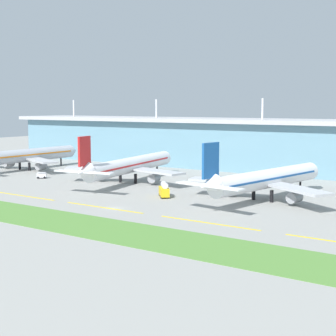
# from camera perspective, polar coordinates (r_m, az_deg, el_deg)

# --- Properties ---
(ground_plane) EXTENTS (600.00, 600.00, 0.00)m
(ground_plane) POSITION_cam_1_polar(r_m,az_deg,el_deg) (146.64, -5.90, -4.41)
(ground_plane) COLOR gray
(terminal_building) EXTENTS (288.00, 34.00, 31.74)m
(terminal_building) POSITION_cam_1_polar(r_m,az_deg,el_deg) (232.70, 10.80, 2.53)
(terminal_building) COLOR #6693A8
(terminal_building) RESTS_ON ground
(airliner_nearest) EXTENTS (48.80, 61.82, 18.90)m
(airliner_nearest) POSITION_cam_1_polar(r_m,az_deg,el_deg) (241.09, -15.22, 1.33)
(airliner_nearest) COLOR #ADB2BC
(airliner_nearest) RESTS_ON ground
(airliner_near_middle) EXTENTS (48.00, 69.40, 18.90)m
(airliner_near_middle) POSITION_cam_1_polar(r_m,az_deg,el_deg) (194.27, -4.22, 0.29)
(airliner_near_middle) COLOR white
(airliner_near_middle) RESTS_ON ground
(airliner_far_middle) EXTENTS (48.23, 62.52, 18.90)m
(airliner_far_middle) POSITION_cam_1_polar(r_m,az_deg,el_deg) (159.69, 10.64, -1.22)
(airliner_far_middle) COLOR white
(airliner_far_middle) RESTS_ON ground
(taxiway_stripe_mid_west) EXTENTS (28.00, 0.70, 0.04)m
(taxiway_stripe_mid_west) POSITION_cam_1_polar(r_m,az_deg,el_deg) (171.96, -15.57, -2.96)
(taxiway_stripe_mid_west) COLOR yellow
(taxiway_stripe_mid_west) RESTS_ON ground
(taxiway_stripe_centre) EXTENTS (28.00, 0.70, 0.04)m
(taxiway_stripe_centre) POSITION_cam_1_polar(r_m,az_deg,el_deg) (147.79, -7.06, -4.33)
(taxiway_stripe_centre) COLOR yellow
(taxiway_stripe_centre) RESTS_ON ground
(taxiway_stripe_mid_east) EXTENTS (28.00, 0.70, 0.04)m
(taxiway_stripe_mid_east) POSITION_cam_1_polar(r_m,az_deg,el_deg) (128.16, 4.44, -6.02)
(taxiway_stripe_mid_east) COLOR yellow
(taxiway_stripe_mid_east) RESTS_ON ground
(grass_verge) EXTENTS (300.00, 18.00, 0.10)m
(grass_verge) POSITION_cam_1_polar(r_m,az_deg,el_deg) (132.30, -11.61, -5.72)
(grass_verge) COLOR #518438
(grass_verge) RESTS_ON ground
(baggage_cart) EXTENTS (3.95, 3.65, 2.48)m
(baggage_cart) POSITION_cam_1_polar(r_m,az_deg,el_deg) (211.26, -13.68, -0.78)
(baggage_cart) COLOR silver
(baggage_cart) RESTS_ON ground
(fuel_truck) EXTENTS (6.75, 7.09, 4.95)m
(fuel_truck) POSITION_cam_1_polar(r_m,az_deg,el_deg) (163.04, -0.43, -2.43)
(fuel_truck) COLOR gold
(fuel_truck) RESTS_ON ground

